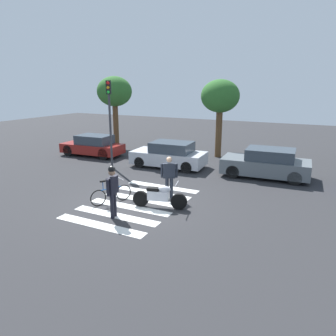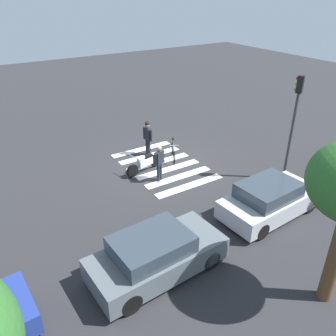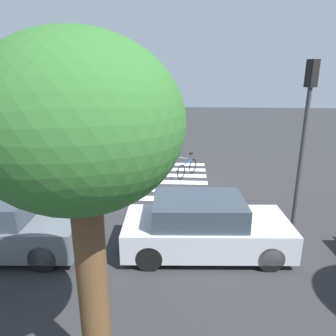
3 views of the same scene
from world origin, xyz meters
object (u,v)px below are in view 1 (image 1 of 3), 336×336
police_motorcycle (159,196)px  officer_by_motorcycle (169,175)px  car_maroon_wagon (93,146)px  car_grey_coupe (266,164)px  leaning_bicycle (111,194)px  traffic_light_pole (110,111)px  officer_on_foot (113,188)px  car_silver_sedan (169,155)px

police_motorcycle → officer_by_motorcycle: bearing=97.7°
car_maroon_wagon → car_grey_coupe: (10.90, -0.06, 0.04)m
leaning_bicycle → traffic_light_pole: bearing=125.8°
officer_on_foot → leaning_bicycle: bearing=129.9°
leaning_bicycle → car_maroon_wagon: car_maroon_wagon is taller
leaning_bicycle → officer_by_motorcycle: (1.75, 1.55, 0.62)m
police_motorcycle → car_maroon_wagon: bearing=143.3°
car_silver_sedan → traffic_light_pole: traffic_light_pole is taller
officer_on_foot → officer_by_motorcycle: (0.87, 2.61, -0.10)m
traffic_light_pole → officer_on_foot: bearing=-53.3°
officer_on_foot → car_grey_coupe: bearing=62.4°
car_maroon_wagon → officer_by_motorcycle: bearing=-31.7°
traffic_light_pole → car_maroon_wagon: bearing=145.7°
car_maroon_wagon → car_grey_coupe: 10.90m
officer_by_motorcycle → police_motorcycle: bearing=-82.3°
leaning_bicycle → traffic_light_pole: traffic_light_pole is taller
car_maroon_wagon → traffic_light_pole: 4.36m
police_motorcycle → officer_by_motorcycle: (-0.15, 1.14, 0.54)m
car_maroon_wagon → police_motorcycle: bearing=-36.7°
car_grey_coupe → traffic_light_pole: traffic_light_pole is taller
officer_by_motorcycle → traffic_light_pole: 6.08m
leaning_bicycle → traffic_light_pole: size_ratio=0.33×
leaning_bicycle → car_silver_sedan: bearing=94.2°
car_silver_sedan → car_grey_coupe: (5.20, 0.33, 0.02)m
officer_on_foot → officer_by_motorcycle: 2.75m
car_silver_sedan → traffic_light_pole: 4.01m
traffic_light_pole → leaning_bicycle: bearing=-54.2°
police_motorcycle → traffic_light_pole: 6.99m
officer_on_foot → car_grey_coupe: size_ratio=0.43×
officer_on_foot → car_grey_coupe: officer_on_foot is taller
car_grey_coupe → traffic_light_pole: 8.52m
leaning_bicycle → officer_by_motorcycle: bearing=41.5°
car_silver_sedan → police_motorcycle: bearing=-67.3°
police_motorcycle → car_maroon_wagon: size_ratio=0.50×
car_silver_sedan → car_grey_coupe: car_grey_coupe is taller
officer_by_motorcycle → car_grey_coupe: 5.68m
officer_on_foot → police_motorcycle: bearing=55.1°
police_motorcycle → officer_by_motorcycle: size_ratio=1.19×
police_motorcycle → officer_on_foot: officer_on_foot is taller
police_motorcycle → officer_by_motorcycle: 1.27m
officer_on_foot → car_silver_sedan: officer_on_foot is taller
car_maroon_wagon → car_silver_sedan: bearing=-4.0°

